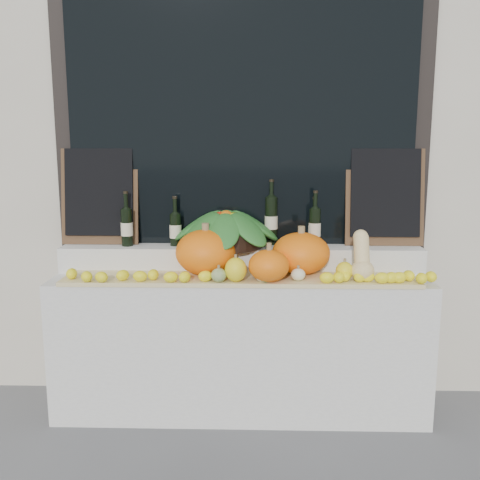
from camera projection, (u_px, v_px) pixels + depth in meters
The scene contains 18 objects.
storefront_facade at pixel (243, 63), 3.77m from camera, with size 7.00×0.94×4.50m.
display_sill at pixel (240, 343), 3.39m from camera, with size 2.30×0.55×0.88m, color silver.
rear_tier at pixel (241, 258), 3.44m from camera, with size 2.30×0.25×0.16m, color silver.
straw_bedding at pixel (240, 279), 3.19m from camera, with size 2.10×0.32×0.03m, color tan.
pumpkin_left at pixel (206, 252), 3.22m from camera, with size 0.36×0.36×0.28m, color orange.
pumpkin_right at pixel (301, 253), 3.25m from camera, with size 0.35×0.35×0.25m, color orange.
pumpkin_center at pixel (269, 266), 3.07m from camera, with size 0.24×0.24×0.19m, color orange.
butternut_squash at pixel (362, 258), 3.11m from camera, with size 0.13×0.20×0.29m.
decorative_gourds at pixel (267, 272), 3.08m from camera, with size 0.83×0.17×0.16m.
lemon_heap at pixel (239, 276), 3.07m from camera, with size 2.20×0.16×0.06m, color #FFF31A, non-canonical shape.
produce_bowl at pixel (226, 228), 3.40m from camera, with size 0.71×0.71×0.24m.
wine_bottle_far_left at pixel (127, 227), 3.42m from camera, with size 0.08×0.08×0.35m.
wine_bottle_near_left at pixel (175, 229), 3.43m from camera, with size 0.08×0.08×0.32m.
wine_bottle_tall at pixel (271, 220), 3.46m from camera, with size 0.08×0.08×0.42m.
wine_bottle_near_right at pixel (315, 227), 3.37m from camera, with size 0.08×0.08×0.36m.
wine_bottle_far_right at pixel (314, 230), 3.39m from camera, with size 0.08×0.08×0.32m.
chalkboard_left at pixel (99, 195), 3.46m from camera, with size 0.50×0.11×0.62m.
chalkboard_right at pixel (385, 195), 3.41m from camera, with size 0.50×0.11×0.62m.
Camera 1 is at (0.08, -1.69, 1.69)m, focal length 40.00 mm.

